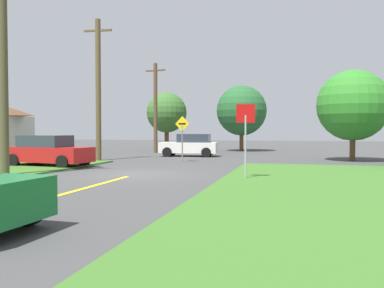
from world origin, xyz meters
name	(u,v)px	position (x,y,z in m)	size (l,w,h in m)	color
ground_plane	(137,174)	(0.00, 0.00, 0.00)	(120.00, 120.00, 0.00)	#414141
lane_stripe_center	(10,209)	(0.00, -8.00, 0.01)	(0.20, 14.00, 0.01)	yellow
stop_sign	(246,127)	(4.76, -0.97, 1.99)	(0.70, 0.10, 2.86)	#9EA0A8
parked_car_near_building	(48,151)	(-5.80, 2.31, 0.81)	(4.64, 2.36, 1.62)	red
car_approaching_junction	(190,145)	(-0.81, 12.31, 0.80)	(4.24, 2.24, 1.62)	white
utility_pole_near	(3,56)	(-4.81, -2.18, 4.83)	(1.80, 0.41, 9.49)	#4C462C
utility_pole_mid	(98,89)	(-5.34, 7.01, 4.48)	(1.80, 0.33, 8.76)	brown
utility_pole_far	(155,107)	(-4.80, 16.19, 3.84)	(1.80, 0.40, 7.48)	brown
direction_sign	(182,133)	(0.06, 7.08, 1.69)	(0.90, 0.16, 2.72)	slate
oak_tree_left	(353,105)	(9.96, 10.29, 3.40)	(4.32, 4.32, 5.57)	brown
pine_tree_center	(242,111)	(1.82, 20.82, 3.67)	(4.53, 4.53, 5.95)	brown
oak_tree_right	(167,113)	(-5.43, 21.23, 3.58)	(3.85, 3.85, 5.53)	brown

